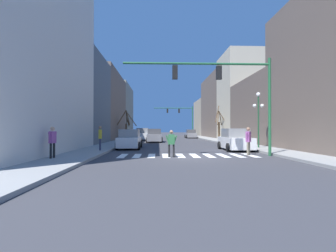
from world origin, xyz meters
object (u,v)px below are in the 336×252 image
(street_lamp_right_corner, at_px, (258,109))
(pedestrian_waiting_at_curb, at_px, (248,139))
(car_at_intersection, at_px, (143,135))
(street_tree_left_near, at_px, (219,125))
(street_tree_left_mid, at_px, (126,124))
(car_parked_right_mid, at_px, (235,140))
(traffic_signal_near, at_px, (224,83))
(car_parked_left_mid, at_px, (191,134))
(car_driving_away_lane, at_px, (154,136))
(pedestrian_on_right_sidewalk, at_px, (171,141))
(pedestrian_near_right_corner, at_px, (100,136))
(traffic_signal_far, at_px, (181,114))
(car_parked_right_far, at_px, (130,140))
(pedestrian_on_left_sidewalk, at_px, (52,139))

(street_lamp_right_corner, bearing_deg, pedestrian_waiting_at_curb, -117.76)
(car_at_intersection, xyz_separation_m, street_tree_left_near, (11.24, -1.91, 1.42))
(pedestrian_waiting_at_curb, distance_m, street_tree_left_mid, 24.43)
(street_lamp_right_corner, bearing_deg, car_parked_right_mid, -155.00)
(traffic_signal_near, distance_m, car_parked_left_mid, 32.87)
(traffic_signal_near, bearing_deg, street_tree_left_near, 77.65)
(traffic_signal_near, relative_size, car_parked_right_mid, 2.11)
(traffic_signal_near, distance_m, street_tree_left_mid, 24.34)
(street_lamp_right_corner, xyz_separation_m, car_driving_away_lane, (-8.82, 12.29, -2.58))
(pedestrian_on_right_sidewalk, bearing_deg, street_tree_left_mid, 101.08)
(car_parked_left_mid, xyz_separation_m, car_driving_away_lane, (-6.57, -14.91, 0.05))
(street_tree_left_mid, bearing_deg, pedestrian_near_right_corner, -88.62)
(traffic_signal_far, bearing_deg, street_tree_left_near, -73.66)
(car_parked_right_far, height_order, car_at_intersection, car_at_intersection)
(car_parked_left_mid, height_order, car_at_intersection, car_at_intersection)
(car_driving_away_lane, height_order, street_tree_left_mid, street_tree_left_mid)
(car_parked_right_mid, distance_m, street_tree_left_mid, 21.24)
(traffic_signal_near, xyz_separation_m, street_tree_left_mid, (-8.76, 22.60, -2.21))
(traffic_signal_near, height_order, car_parked_right_far, traffic_signal_near)
(car_parked_right_mid, relative_size, street_tree_left_mid, 1.00)
(car_parked_left_mid, distance_m, pedestrian_waiting_at_curb, 32.04)
(pedestrian_on_left_sidewalk, xyz_separation_m, pedestrian_near_right_corner, (1.37, 5.07, 0.06))
(car_at_intersection, bearing_deg, street_tree_left_near, -99.62)
(car_parked_right_mid, relative_size, pedestrian_on_right_sidewalk, 2.72)
(car_driving_away_lane, xyz_separation_m, pedestrian_on_left_sidewalk, (-5.06, -19.81, 0.33))
(car_parked_right_mid, height_order, pedestrian_waiting_at_curb, pedestrian_waiting_at_curb)
(pedestrian_near_right_corner, bearing_deg, car_parked_left_mid, 150.18)
(street_tree_left_mid, bearing_deg, pedestrian_on_left_sidewalk, -92.07)
(pedestrian_waiting_at_curb, bearing_deg, pedestrian_near_right_corner, -67.37)
(car_parked_right_mid, bearing_deg, car_parked_right_far, 76.38)
(pedestrian_on_left_sidewalk, distance_m, street_tree_left_near, 28.08)
(car_parked_right_mid, bearing_deg, street_lamp_right_corner, -65.00)
(car_parked_right_mid, distance_m, pedestrian_on_left_sidewalk, 13.28)
(car_parked_right_mid, bearing_deg, pedestrian_near_right_corner, 97.76)
(car_parked_right_far, relative_size, pedestrian_on_right_sidewalk, 2.75)
(car_driving_away_lane, bearing_deg, pedestrian_on_left_sidewalk, -14.33)
(pedestrian_on_right_sidewalk, xyz_separation_m, street_tree_left_mid, (-5.43, 23.12, 1.41))
(street_tree_left_mid, bearing_deg, pedestrian_waiting_at_curb, -64.67)
(street_tree_left_near, bearing_deg, street_lamp_right_corner, -91.97)
(car_parked_right_mid, xyz_separation_m, car_parked_left_mid, (0.03, 28.27, -0.05))
(car_parked_right_mid, distance_m, pedestrian_near_right_corner, 10.33)
(pedestrian_waiting_at_curb, bearing_deg, car_driving_away_lane, -123.82)
(car_driving_away_lane, relative_size, pedestrian_on_right_sidewalk, 2.93)
(car_driving_away_lane, distance_m, pedestrian_near_right_corner, 15.21)
(car_parked_right_mid, distance_m, pedestrian_waiting_at_curb, 3.79)
(car_at_intersection, bearing_deg, car_parked_right_far, 179.69)
(car_driving_away_lane, distance_m, street_tree_left_mid, 6.64)
(car_parked_right_far, relative_size, car_at_intersection, 0.99)
(pedestrian_on_right_sidewalk, distance_m, street_tree_left_mid, 23.79)
(car_driving_away_lane, bearing_deg, street_tree_left_mid, -139.74)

